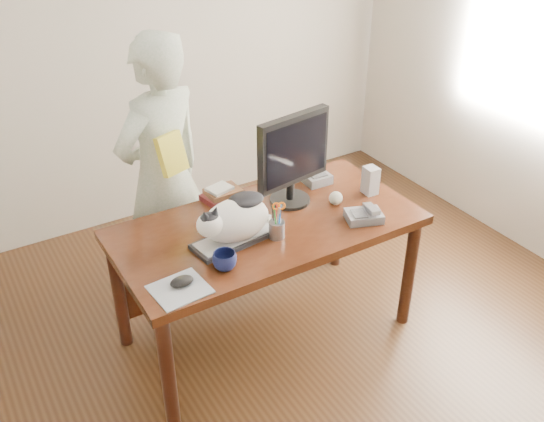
{
  "coord_description": "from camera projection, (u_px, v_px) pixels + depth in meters",
  "views": [
    {
      "loc": [
        -1.37,
        -1.7,
        2.45
      ],
      "look_at": [
        0.0,
        0.55,
        0.85
      ],
      "focal_mm": 40.0,
      "sensor_mm": 36.0,
      "label": 1
    }
  ],
  "objects": [
    {
      "name": "cat",
      "position": [
        234.0,
        219.0,
        2.96
      ],
      "size": [
        0.45,
        0.27,
        0.26
      ],
      "rotation": [
        0.0,
        0.0,
        0.12
      ],
      "color": "white",
      "rests_on": "keyboard"
    },
    {
      "name": "held_book",
      "position": [
        172.0,
        154.0,
        3.2
      ],
      "size": [
        0.18,
        0.14,
        0.22
      ],
      "rotation": [
        0.0,
        0.0,
        0.35
      ],
      "color": "gold",
      "rests_on": "person"
    },
    {
      "name": "speaker",
      "position": [
        370.0,
        180.0,
        3.4
      ],
      "size": [
        0.08,
        0.08,
        0.16
      ],
      "rotation": [
        0.0,
        0.0,
        -0.04
      ],
      "color": "#99999C",
      "rests_on": "desk"
    },
    {
      "name": "desk",
      "position": [
        260.0,
        239.0,
        3.31
      ],
      "size": [
        1.6,
        0.8,
        0.75
      ],
      "color": "black",
      "rests_on": "ground"
    },
    {
      "name": "mousepad",
      "position": [
        180.0,
        289.0,
        2.7
      ],
      "size": [
        0.26,
        0.24,
        0.01
      ],
      "rotation": [
        0.0,
        0.0,
        0.08
      ],
      "color": "#B0B5BC",
      "rests_on": "desk"
    },
    {
      "name": "book_stack",
      "position": [
        222.0,
        194.0,
        3.37
      ],
      "size": [
        0.23,
        0.18,
        0.08
      ],
      "rotation": [
        0.0,
        0.0,
        0.13
      ],
      "color": "#461214",
      "rests_on": "desk"
    },
    {
      "name": "calculator",
      "position": [
        314.0,
        176.0,
        3.56
      ],
      "size": [
        0.16,
        0.2,
        0.06
      ],
      "rotation": [
        0.0,
        0.0,
        -0.04
      ],
      "color": "#5E5E63",
      "rests_on": "desk"
    },
    {
      "name": "monitor",
      "position": [
        293.0,
        155.0,
        3.2
      ],
      "size": [
        0.46,
        0.26,
        0.52
      ],
      "rotation": [
        0.0,
        0.0,
        0.17
      ],
      "color": "black",
      "rests_on": "desk"
    },
    {
      "name": "phone",
      "position": [
        365.0,
        215.0,
        3.18
      ],
      "size": [
        0.22,
        0.19,
        0.09
      ],
      "rotation": [
        0.0,
        0.0,
        -0.36
      ],
      "color": "#5E5E63",
      "rests_on": "desk"
    },
    {
      "name": "person",
      "position": [
        163.0,
        177.0,
        3.43
      ],
      "size": [
        0.71,
        0.58,
        1.66
      ],
      "primitive_type": "imported",
      "rotation": [
        0.0,
        0.0,
        3.49
      ],
      "color": "silver",
      "rests_on": "ground"
    },
    {
      "name": "pen_cup",
      "position": [
        277.0,
        228.0,
        3.03
      ],
      "size": [
        0.11,
        0.11,
        0.2
      ],
      "rotation": [
        0.0,
        0.0,
        -0.41
      ],
      "color": "gray",
      "rests_on": "desk"
    },
    {
      "name": "coffee_mug",
      "position": [
        225.0,
        261.0,
        2.81
      ],
      "size": [
        0.16,
        0.16,
        0.09
      ],
      "primitive_type": "imported",
      "rotation": [
        0.0,
        0.0,
        0.78
      ],
      "color": "#0D1134",
      "rests_on": "desk"
    },
    {
      "name": "room",
      "position": [
        343.0,
        165.0,
        2.42
      ],
      "size": [
        4.5,
        4.5,
        4.5
      ],
      "color": "black",
      "rests_on": "ground"
    },
    {
      "name": "mouse",
      "position": [
        182.0,
        281.0,
        2.71
      ],
      "size": [
        0.11,
        0.08,
        0.04
      ],
      "rotation": [
        0.0,
        0.0,
        0.08
      ],
      "color": "black",
      "rests_on": "mousepad"
    },
    {
      "name": "baseball",
      "position": [
        336.0,
        198.0,
        3.32
      ],
      "size": [
        0.08,
        0.08,
        0.08
      ],
      "rotation": [
        0.0,
        0.0,
        -0.05
      ],
      "color": "beige",
      "rests_on": "desk"
    },
    {
      "name": "keyboard",
      "position": [
        237.0,
        238.0,
        3.03
      ],
      "size": [
        0.48,
        0.23,
        0.03
      ],
      "rotation": [
        0.0,
        0.0,
        0.12
      ],
      "color": "black",
      "rests_on": "desk"
    }
  ]
}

